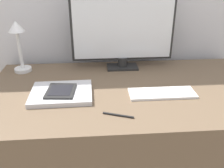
{
  "coord_description": "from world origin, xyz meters",
  "views": [
    {
      "loc": [
        -0.17,
        -1.05,
        1.33
      ],
      "look_at": [
        -0.09,
        0.04,
        0.79
      ],
      "focal_mm": 40.0,
      "sensor_mm": 36.0,
      "label": 1
    }
  ],
  "objects_px": {
    "ereader": "(61,91)",
    "desk_lamp": "(18,41)",
    "monitor": "(123,33)",
    "laptop": "(61,93)",
    "pen": "(118,115)",
    "keyboard": "(162,93)"
  },
  "relations": [
    {
      "from": "desk_lamp",
      "to": "pen",
      "type": "bearing_deg",
      "value": -45.58
    },
    {
      "from": "keyboard",
      "to": "desk_lamp",
      "type": "distance_m",
      "value": 0.86
    },
    {
      "from": "keyboard",
      "to": "laptop",
      "type": "distance_m",
      "value": 0.5
    },
    {
      "from": "monitor",
      "to": "laptop",
      "type": "xyz_separation_m",
      "value": [
        -0.34,
        -0.34,
        -0.21
      ]
    },
    {
      "from": "keyboard",
      "to": "pen",
      "type": "distance_m",
      "value": 0.3
    },
    {
      "from": "desk_lamp",
      "to": "pen",
      "type": "distance_m",
      "value": 0.77
    },
    {
      "from": "laptop",
      "to": "ereader",
      "type": "height_order",
      "value": "ereader"
    },
    {
      "from": "monitor",
      "to": "ereader",
      "type": "xyz_separation_m",
      "value": [
        -0.34,
        -0.34,
        -0.19
      ]
    },
    {
      "from": "ereader",
      "to": "desk_lamp",
      "type": "distance_m",
      "value": 0.46
    },
    {
      "from": "keyboard",
      "to": "ereader",
      "type": "relative_size",
      "value": 1.96
    },
    {
      "from": "ereader",
      "to": "pen",
      "type": "xyz_separation_m",
      "value": [
        0.26,
        -0.2,
        -0.02
      ]
    },
    {
      "from": "keyboard",
      "to": "monitor",
      "type": "bearing_deg",
      "value": 113.39
    },
    {
      "from": "laptop",
      "to": "pen",
      "type": "relative_size",
      "value": 2.29
    },
    {
      "from": "keyboard",
      "to": "desk_lamp",
      "type": "xyz_separation_m",
      "value": [
        -0.76,
        0.36,
        0.18
      ]
    },
    {
      "from": "laptop",
      "to": "pen",
      "type": "xyz_separation_m",
      "value": [
        0.26,
        -0.21,
        -0.01
      ]
    },
    {
      "from": "monitor",
      "to": "ereader",
      "type": "relative_size",
      "value": 3.64
    },
    {
      "from": "keyboard",
      "to": "ereader",
      "type": "bearing_deg",
      "value": 177.56
    },
    {
      "from": "monitor",
      "to": "laptop",
      "type": "height_order",
      "value": "monitor"
    },
    {
      "from": "laptop",
      "to": "ereader",
      "type": "bearing_deg",
      "value": -99.28
    },
    {
      "from": "monitor",
      "to": "pen",
      "type": "xyz_separation_m",
      "value": [
        -0.08,
        -0.54,
        -0.22
      ]
    },
    {
      "from": "monitor",
      "to": "ereader",
      "type": "distance_m",
      "value": 0.52
    },
    {
      "from": "laptop",
      "to": "keyboard",
      "type": "bearing_deg",
      "value": -3.41
    }
  ]
}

